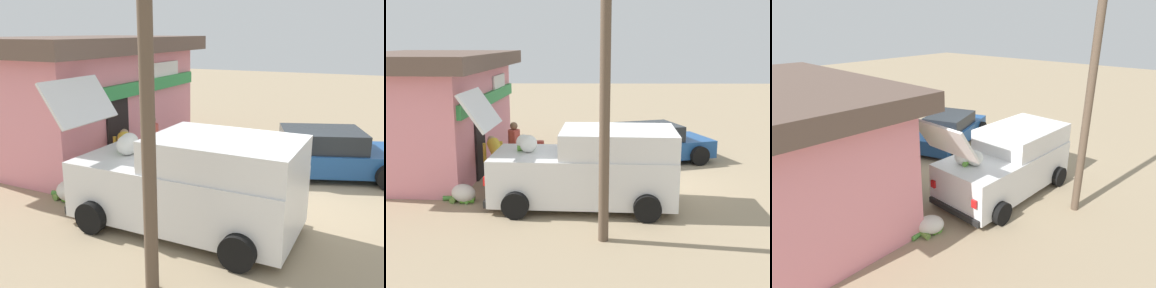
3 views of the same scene
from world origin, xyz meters
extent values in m
plane|color=#9E896B|center=(0.00, 0.00, 0.00)|extent=(60.00, 60.00, 0.00)
cube|color=pink|center=(1.31, 6.16, 1.53)|extent=(6.56, 3.89, 3.06)
cube|color=green|center=(1.22, 4.31, 2.14)|extent=(6.07, 0.42, 0.36)
cube|color=black|center=(0.07, 4.40, 1.00)|extent=(0.90, 0.11, 2.00)
cube|color=white|center=(2.62, 4.26, 2.45)|extent=(1.50, 0.14, 0.60)
cube|color=brown|center=(1.31, 6.16, 3.28)|extent=(7.40, 4.72, 0.43)
cube|color=white|center=(-2.22, 1.46, 0.71)|extent=(2.13, 4.35, 1.09)
cube|color=white|center=(-2.26, 0.66, 1.55)|extent=(1.96, 2.73, 0.59)
cube|color=black|center=(-2.33, -0.61, 1.52)|extent=(1.61, 0.17, 0.45)
cube|color=white|center=(-2.08, 3.88, 2.28)|extent=(1.73, 0.73, 0.89)
ellipsoid|color=silver|center=(-2.10, 2.77, 1.47)|extent=(0.49, 0.41, 0.41)
ellipsoid|color=silver|center=(-1.79, 2.92, 1.44)|extent=(0.43, 0.36, 0.36)
cylinder|color=#66AD40|center=(-1.95, 2.91, 1.33)|extent=(0.19, 0.32, 0.13)
cylinder|color=#589047|center=(-1.92, 2.75, 1.32)|extent=(0.24, 0.20, 0.13)
cube|color=black|center=(-2.09, 3.63, 0.25)|extent=(1.80, 0.18, 0.16)
cube|color=red|center=(-2.83, 3.68, 0.77)|extent=(0.14, 0.07, 0.20)
cube|color=red|center=(-1.36, 3.59, 0.77)|extent=(0.14, 0.07, 0.20)
cylinder|color=black|center=(-3.31, 0.08, 0.30)|extent=(0.25, 0.62, 0.61)
cylinder|color=black|center=(-1.29, -0.04, 0.30)|extent=(0.25, 0.62, 0.61)
cylinder|color=black|center=(-3.15, 2.97, 0.30)|extent=(0.25, 0.62, 0.61)
cylinder|color=black|center=(-1.12, 2.85, 0.30)|extent=(0.25, 0.62, 0.61)
cube|color=#1E4C8C|center=(1.90, -0.56, 0.44)|extent=(2.92, 4.50, 0.56)
cube|color=#1E2328|center=(1.90, -0.56, 0.97)|extent=(2.05, 2.37, 0.49)
cylinder|color=black|center=(2.35, 1.08, 0.30)|extent=(0.40, 0.64, 0.61)
cylinder|color=black|center=(0.58, 0.51, 0.30)|extent=(0.40, 0.64, 0.61)
cylinder|color=black|center=(3.22, -1.63, 0.30)|extent=(0.40, 0.64, 0.61)
cylinder|color=#4C4C51|center=(0.31, 3.49, 0.40)|extent=(0.15, 0.15, 0.80)
cylinder|color=#4C4C51|center=(-0.01, 3.40, 0.40)|extent=(0.15, 0.15, 0.80)
cylinder|color=#CC4C3F|center=(0.15, 3.44, 1.09)|extent=(0.42, 0.42, 0.57)
sphere|color=brown|center=(0.15, 3.44, 1.48)|extent=(0.22, 0.22, 0.22)
cylinder|color=#CC4C3F|center=(0.38, 3.50, 1.10)|extent=(0.09, 0.09, 0.54)
cylinder|color=#CC4C3F|center=(-0.08, 3.38, 1.10)|extent=(0.09, 0.09, 0.54)
cylinder|color=navy|center=(-0.85, 3.86, 0.41)|extent=(0.15, 0.15, 0.82)
cylinder|color=navy|center=(-0.68, 3.56, 0.41)|extent=(0.15, 0.15, 0.82)
cylinder|color=gold|center=(-0.55, 3.84, 0.96)|extent=(0.75, 0.63, 0.59)
sphere|color=tan|center=(-0.25, 4.01, 1.17)|extent=(0.22, 0.22, 0.22)
cylinder|color=gold|center=(-0.46, 4.17, 0.83)|extent=(0.09, 0.09, 0.55)
cylinder|color=gold|center=(-0.21, 3.76, 0.83)|extent=(0.09, 0.09, 0.55)
ellipsoid|color=silver|center=(-2.05, 4.39, 0.22)|extent=(0.81, 0.84, 0.43)
cylinder|color=#5AAE32|center=(-2.17, 4.28, 0.06)|extent=(0.17, 0.34, 0.13)
cylinder|color=#62AD3E|center=(-2.10, 4.23, 0.06)|extent=(0.35, 0.22, 0.13)
cylinder|color=olive|center=(-2.09, 4.62, 0.07)|extent=(0.29, 0.17, 0.15)
cylinder|color=#529D3E|center=(-1.96, 4.76, 0.06)|extent=(0.15, 0.33, 0.12)
cylinder|color=#BF3F33|center=(3.10, 2.98, 0.21)|extent=(0.27, 0.27, 0.42)
cylinder|color=brown|center=(-4.28, 1.07, 2.65)|extent=(0.20, 0.20, 5.31)
camera|label=1|loc=(-8.98, -1.57, 3.66)|focal=39.11mm
camera|label=2|loc=(-12.91, 1.47, 3.86)|focal=43.91mm
camera|label=3|loc=(-7.07, 9.00, 4.87)|focal=30.81mm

